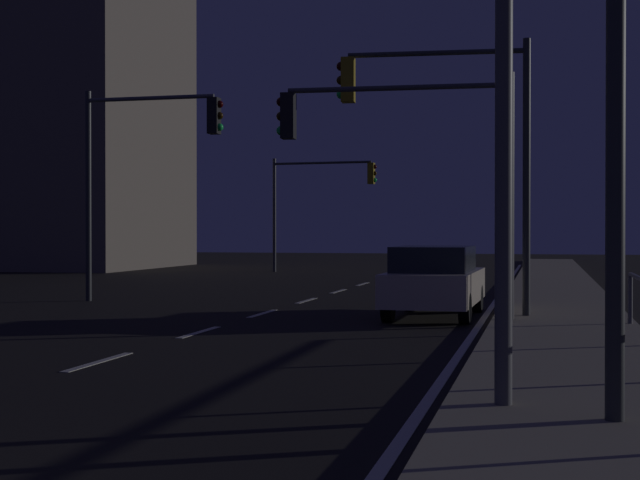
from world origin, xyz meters
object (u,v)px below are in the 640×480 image
traffic_light_far_right (319,190)px  traffic_light_mid_left (445,122)px  traffic_light_near_right (401,144)px  traffic_light_mid_right (144,152)px  car (435,280)px

traffic_light_far_right → traffic_light_mid_left: size_ratio=0.91×
traffic_light_near_right → traffic_light_far_right: bearing=107.9°
traffic_light_near_right → traffic_light_mid_right: (-7.56, 4.16, 0.33)m
traffic_light_near_right → traffic_light_mid_left: 1.31m
traffic_light_far_right → traffic_light_mid_left: 22.66m
traffic_light_near_right → traffic_light_mid_right: traffic_light_mid_right is taller
traffic_light_near_right → traffic_light_mid_left: size_ratio=0.85×
car → traffic_light_mid_left: 3.50m
traffic_light_mid_left → traffic_light_mid_right: traffic_light_mid_left is taller
car → traffic_light_near_right: size_ratio=0.90×
traffic_light_near_right → traffic_light_far_right: (-7.13, 22.11, 0.09)m
traffic_light_mid_left → traffic_light_near_right: bearing=-132.4°
traffic_light_far_right → traffic_light_mid_right: bearing=-91.4°
car → traffic_light_mid_right: size_ratio=0.78×
car → traffic_light_mid_right: 9.00m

